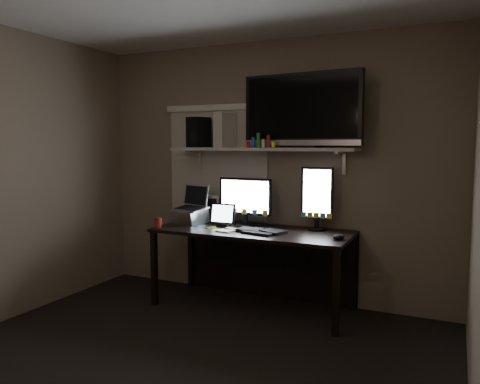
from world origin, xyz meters
The scene contains 19 objects.
floor centered at (0.00, 0.00, 0.00)m, with size 3.60×3.60×0.00m, color black.
back_wall centered at (0.00, 1.80, 1.25)m, with size 3.60×3.60×0.00m, color #7C6E59.
window_blinds centered at (-0.55, 1.79, 1.30)m, with size 1.10×0.02×1.10m, color silver.
desk centered at (0.00, 1.55, 0.55)m, with size 1.80×0.75×0.73m.
wall_shelf centered at (0.00, 1.62, 1.46)m, with size 1.80×0.35×0.03m, color #B1B1AC.
monitor_landscape centered at (-0.14, 1.57, 0.97)m, with size 0.54×0.06×0.47m, color black.
monitor_portrait centered at (0.54, 1.65, 1.02)m, with size 0.29×0.06×0.59m, color black.
keyboard centered at (0.12, 1.35, 0.74)m, with size 0.44×0.17×0.03m, color black.
mouse centered at (0.82, 1.32, 0.75)m, with size 0.08×0.12×0.04m, color black.
notepad centered at (-0.18, 1.28, 0.74)m, with size 0.14×0.20×0.01m, color white.
tablet centered at (-0.32, 1.46, 0.84)m, with size 0.26×0.11×0.22m, color black.
file_sorter centered at (-0.58, 1.66, 0.86)m, with size 0.20×0.09×0.26m, color black.
laptop centered at (-0.69, 1.46, 0.92)m, with size 0.33×0.27×0.37m, color #A7A6AB.
cup centered at (-0.85, 1.16, 0.78)m, with size 0.07×0.07×0.10m, color maroon.
sticky_notes centered at (-0.40, 1.31, 0.73)m, with size 0.27×0.20×0.00m, color #EAEE40, non-canonical shape.
tv centered at (0.39, 1.62, 1.81)m, with size 1.11×0.20×0.67m, color black.
game_console centered at (-0.38, 1.63, 1.65)m, with size 0.09×0.28×0.34m, color beige.
speaker centered at (-0.68, 1.62, 1.63)m, with size 0.16×0.20×0.30m, color black.
bottles centered at (0.02, 1.57, 1.55)m, with size 0.21×0.05×0.13m, color #A50F0C, non-canonical shape.
Camera 1 is at (1.68, -2.46, 1.51)m, focal length 35.00 mm.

